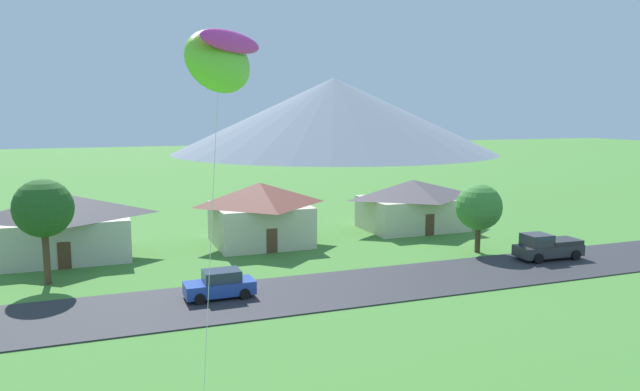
# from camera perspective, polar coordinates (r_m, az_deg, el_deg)

# --- Properties ---
(road_strip) EXTENTS (160.00, 7.54, 0.08)m
(road_strip) POSITION_cam_1_polar(r_m,az_deg,el_deg) (36.02, -8.65, -10.11)
(road_strip) COLOR #2D2D33
(road_strip) RESTS_ON ground
(mountain_far_east_ridge) EXTENTS (90.96, 90.96, 20.98)m
(mountain_far_east_ridge) POSITION_cam_1_polar(r_m,az_deg,el_deg) (166.75, 1.36, 7.82)
(mountain_far_east_ridge) COLOR slate
(mountain_far_east_ridge) RESTS_ON ground
(house_leftmost) EXTENTS (9.96, 7.16, 4.82)m
(house_leftmost) POSITION_cam_1_polar(r_m,az_deg,el_deg) (57.32, 8.98, -0.79)
(house_leftmost) COLOR beige
(house_leftmost) RESTS_ON ground
(house_left_center) EXTENTS (10.08, 7.24, 5.07)m
(house_left_center) POSITION_cam_1_polar(r_m,az_deg,el_deg) (49.21, -23.57, -2.67)
(house_left_center) COLOR beige
(house_left_center) RESTS_ON ground
(house_right_center) EXTENTS (8.39, 7.91, 5.32)m
(house_right_center) POSITION_cam_1_polar(r_m,az_deg,el_deg) (50.47, -5.86, -1.63)
(house_right_center) COLOR beige
(house_right_center) RESTS_ON ground
(tree_left_of_center) EXTENTS (3.81, 3.81, 7.00)m
(tree_left_of_center) POSITION_cam_1_polar(r_m,az_deg,el_deg) (41.92, -25.37, -1.17)
(tree_left_of_center) COLOR #4C3823
(tree_left_of_center) RESTS_ON ground
(tree_center) EXTENTS (3.73, 3.73, 5.59)m
(tree_center) POSITION_cam_1_polar(r_m,az_deg,el_deg) (48.63, 15.23, -1.11)
(tree_center) COLOR #4C3823
(tree_center) RESTS_ON ground
(parked_car_blue_mid_west) EXTENTS (4.23, 2.14, 1.68)m
(parked_car_blue_mid_west) POSITION_cam_1_polar(r_m,az_deg,el_deg) (36.44, -9.72, -8.56)
(parked_car_blue_mid_west) COLOR #2847A8
(parked_car_blue_mid_west) RESTS_ON road_strip
(pickup_truck_charcoal_west_side) EXTENTS (5.28, 2.48, 1.99)m
(pickup_truck_charcoal_west_side) POSITION_cam_1_polar(r_m,az_deg,el_deg) (48.29, 21.25, -4.64)
(pickup_truck_charcoal_west_side) COLOR #333338
(pickup_truck_charcoal_west_side) RESTS_ON road_strip
(kite_flyer_with_kite) EXTENTS (3.41, 4.39, 13.94)m
(kite_flyer_with_kite) POSITION_cam_1_polar(r_m,az_deg,el_deg) (19.37, -9.71, 12.40)
(kite_flyer_with_kite) COLOR navy
(kite_flyer_with_kite) RESTS_ON ground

